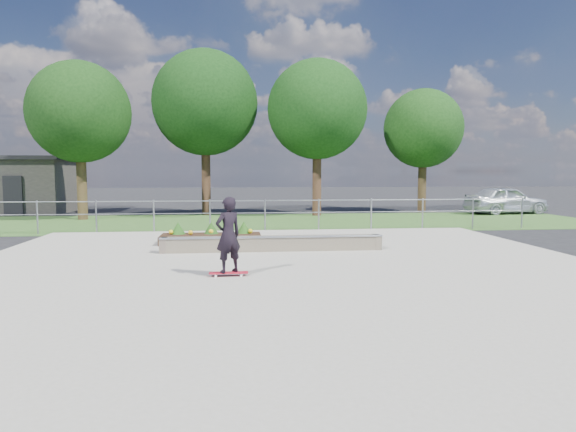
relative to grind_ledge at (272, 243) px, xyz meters
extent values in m
plane|color=black|center=(0.11, -2.53, -0.26)|extent=(120.00, 120.00, 0.00)
cube|color=#2D5020|center=(0.11, 8.47, -0.25)|extent=(30.00, 8.00, 0.02)
cube|color=gray|center=(0.11, -2.53, -0.23)|extent=(15.00, 15.00, 0.06)
cylinder|color=#979A9F|center=(-7.89, 4.97, 0.34)|extent=(0.06, 0.06, 1.20)
cylinder|color=gray|center=(-5.89, 4.97, 0.34)|extent=(0.06, 0.06, 1.20)
cylinder|color=#93969B|center=(-3.89, 4.97, 0.34)|extent=(0.06, 0.06, 1.20)
cylinder|color=gray|center=(-1.89, 4.97, 0.34)|extent=(0.06, 0.06, 1.20)
cylinder|color=gray|center=(0.11, 4.97, 0.34)|extent=(0.06, 0.06, 1.20)
cylinder|color=gray|center=(2.11, 4.97, 0.34)|extent=(0.06, 0.06, 1.20)
cylinder|color=#9B9EA3|center=(4.11, 4.97, 0.34)|extent=(0.06, 0.06, 1.20)
cylinder|color=gray|center=(6.11, 4.97, 0.34)|extent=(0.06, 0.06, 1.20)
cylinder|color=gray|center=(8.11, 4.97, 0.34)|extent=(0.06, 0.06, 1.20)
cylinder|color=#96999E|center=(10.11, 4.97, 0.34)|extent=(0.06, 0.06, 1.20)
cylinder|color=#9A9EA3|center=(0.11, 4.97, 0.89)|extent=(20.00, 0.04, 0.04)
cylinder|color=gray|center=(0.11, 4.97, 0.44)|extent=(20.00, 0.04, 0.04)
cube|color=black|center=(-11.89, 12.92, 0.74)|extent=(0.90, 0.10, 2.00)
cylinder|color=#382816|center=(-7.89, 10.47, 1.20)|extent=(0.44, 0.44, 2.93)
sphere|color=black|center=(-7.89, 10.47, 4.61)|extent=(4.55, 4.55, 4.55)
cylinder|color=#331E14|center=(-2.39, 12.47, 1.42)|extent=(0.44, 0.44, 3.38)
sphere|color=black|center=(-2.39, 12.47, 5.36)|extent=(5.25, 5.25, 5.25)
cylinder|color=#372016|center=(3.11, 11.47, 1.31)|extent=(0.44, 0.44, 3.15)
sphere|color=black|center=(3.11, 11.47, 4.99)|extent=(4.90, 4.90, 4.90)
cylinder|color=#322314|center=(9.11, 12.97, 1.09)|extent=(0.44, 0.44, 2.70)
sphere|color=black|center=(9.11, 12.97, 4.24)|extent=(4.20, 4.20, 4.20)
cube|color=brown|center=(0.00, 0.00, 0.00)|extent=(6.00, 0.40, 0.40)
cylinder|color=#9A9DA3|center=(0.00, -0.20, 0.20)|extent=(6.00, 0.06, 0.06)
cube|color=brown|center=(-2.90, 0.00, 0.00)|extent=(0.15, 0.42, 0.40)
cube|color=brown|center=(2.90, 0.00, 0.00)|extent=(0.15, 0.42, 0.40)
cube|color=black|center=(-1.73, 1.79, -0.08)|extent=(3.00, 1.20, 0.25)
sphere|color=yellow|center=(-2.93, 1.89, 0.13)|extent=(0.14, 0.14, 0.14)
sphere|color=gold|center=(-2.33, 1.69, 0.13)|extent=(0.14, 0.14, 0.14)
sphere|color=yellow|center=(-1.73, 1.89, 0.13)|extent=(0.14, 0.14, 0.14)
sphere|color=yellow|center=(-1.13, 1.69, 0.13)|extent=(0.14, 0.14, 0.14)
sphere|color=yellow|center=(-0.53, 1.89, 0.13)|extent=(0.14, 0.14, 0.14)
cone|color=#1A4513|center=(-2.73, 2.04, 0.23)|extent=(0.44, 0.44, 0.36)
cone|color=#1A4012|center=(-1.73, 2.04, 0.23)|extent=(0.44, 0.44, 0.36)
cone|color=#1B4313|center=(-0.73, 2.04, 0.23)|extent=(0.44, 0.44, 0.36)
cylinder|color=white|center=(-1.42, -3.35, -0.18)|extent=(0.05, 0.03, 0.05)
cylinder|color=silver|center=(-1.42, -3.17, -0.18)|extent=(0.05, 0.03, 0.05)
cylinder|color=silver|center=(-0.90, -3.35, -0.18)|extent=(0.05, 0.03, 0.05)
cylinder|color=silver|center=(-0.90, -3.17, -0.18)|extent=(0.05, 0.03, 0.05)
cylinder|color=#A7A7AC|center=(-1.42, -3.26, -0.15)|extent=(0.02, 0.18, 0.02)
cylinder|color=#A6A5AB|center=(-0.90, -3.26, -0.15)|extent=(0.02, 0.18, 0.02)
cube|color=#A41426|center=(-1.16, -3.26, -0.13)|extent=(0.80, 0.21, 0.02)
imported|color=black|center=(-1.16, -3.26, 0.66)|extent=(0.68, 0.61, 1.56)
imported|color=silver|center=(13.08, 11.47, 0.46)|extent=(4.45, 2.26, 1.45)
camera|label=1|loc=(-1.07, -13.78, 1.96)|focal=32.00mm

